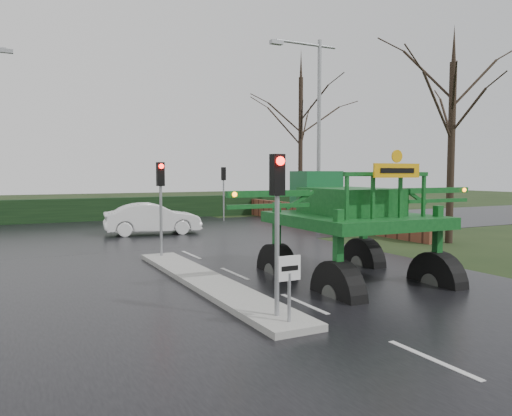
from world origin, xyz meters
name	(u,v)px	position (x,y,z in m)	size (l,w,h in m)	color
ground	(304,305)	(0.00, 0.00, 0.00)	(140.00, 140.00, 0.00)	black
road_main	(175,248)	(0.00, 10.00, 0.00)	(14.00, 80.00, 0.02)	black
road_cross	(140,233)	(0.00, 16.00, 0.01)	(80.00, 12.00, 0.02)	black
median_island	(207,282)	(-1.30, 3.00, 0.09)	(1.20, 10.00, 0.16)	gray
hedge_row	(110,209)	(0.00, 24.00, 0.75)	(44.00, 0.90, 1.50)	black
brick_wall	(309,214)	(10.50, 16.00, 0.60)	(0.40, 20.00, 1.20)	#592D1E
keep_left_sign	(289,278)	(-1.30, -1.50, 1.06)	(0.50, 0.07, 1.35)	gray
traffic_signal_near	(277,200)	(-1.30, -1.01, 2.59)	(0.26, 0.33, 3.52)	gray
traffic_signal_mid	(161,188)	(-1.30, 7.49, 2.59)	(0.26, 0.33, 3.52)	gray
traffic_signal_far	(223,182)	(6.50, 20.01, 2.59)	(0.26, 0.33, 3.52)	gray
street_light_right	(314,118)	(8.19, 12.00, 5.99)	(3.85, 0.30, 10.00)	gray
tree_right_near	(452,127)	(11.50, 6.00, 5.20)	(5.60, 5.60, 9.64)	black
tree_right_far	(301,127)	(13.00, 21.00, 6.50)	(7.00, 7.00, 12.05)	black
crop_sprayer	(334,210)	(1.17, 0.46, 2.21)	(8.35, 5.30, 4.67)	black
white_sedan	(153,234)	(0.45, 15.10, 0.00)	(1.68, 4.82, 1.59)	white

